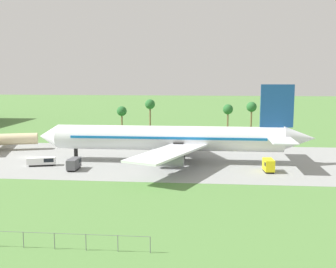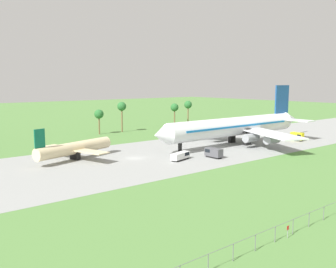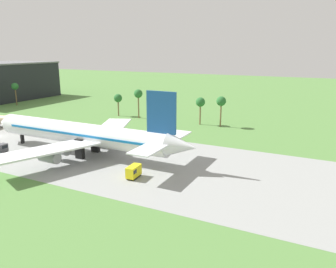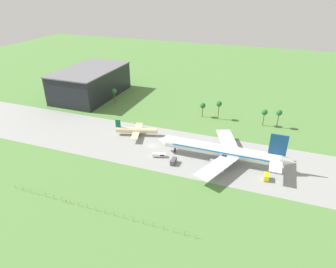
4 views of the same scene
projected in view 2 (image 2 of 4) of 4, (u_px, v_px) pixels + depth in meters
The scene contains 9 objects.
ground_plane at pixel (135, 158), 99.63m from camera, with size 600.00×600.00×0.00m, color #517F3D.
taxiway_strip at pixel (135, 158), 99.63m from camera, with size 320.00×44.00×0.02m.
jet_airliner at pixel (238, 126), 121.46m from camera, with size 67.39×52.18×19.04m.
regional_aircraft at pixel (74, 148), 97.44m from camera, with size 23.61×21.52×9.20m.
baggage_tug at pixel (213, 153), 100.30m from camera, with size 2.05×5.08×2.58m.
fuel_truck at pixel (181, 156), 97.42m from camera, with size 6.72×3.71×1.99m.
catering_van at pixel (297, 136), 128.89m from camera, with size 2.29×4.35×2.88m.
no_stopping_sign at pixel (288, 230), 48.51m from camera, with size 0.44×0.08×1.68m.
palm_tree_row at pixel (113, 110), 148.22m from camera, with size 114.94×3.60×12.25m.
Camera 2 is at (-55.05, -81.31, 20.14)m, focal length 40.00 mm.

